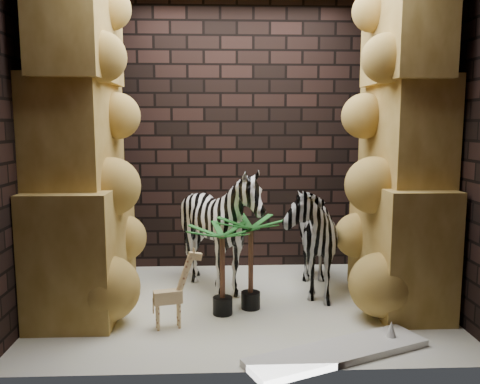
{
  "coord_description": "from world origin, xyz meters",
  "views": [
    {
      "loc": [
        -0.21,
        -4.35,
        1.63
      ],
      "look_at": [
        -0.01,
        0.15,
        1.01
      ],
      "focal_mm": 37.33,
      "sensor_mm": 36.0,
      "label": 1
    }
  ],
  "objects_px": {
    "giraffe_toy": "(168,288)",
    "surfboard": "(338,352)",
    "zebra_right": "(307,227)",
    "palm_back": "(222,270)",
    "palm_front": "(251,263)",
    "zebra_left": "(220,236)"
  },
  "relations": [
    {
      "from": "giraffe_toy",
      "to": "palm_back",
      "type": "distance_m",
      "value": 0.52
    },
    {
      "from": "zebra_left",
      "to": "giraffe_toy",
      "type": "distance_m",
      "value": 0.97
    },
    {
      "from": "zebra_right",
      "to": "giraffe_toy",
      "type": "distance_m",
      "value": 1.55
    },
    {
      "from": "giraffe_toy",
      "to": "palm_back",
      "type": "height_order",
      "value": "palm_back"
    },
    {
      "from": "zebra_left",
      "to": "surfboard",
      "type": "bearing_deg",
      "value": -47.31
    },
    {
      "from": "giraffe_toy",
      "to": "palm_front",
      "type": "relative_size",
      "value": 0.79
    },
    {
      "from": "zebra_right",
      "to": "giraffe_toy",
      "type": "xyz_separation_m",
      "value": [
        -1.26,
        -0.85,
        -0.31
      ]
    },
    {
      "from": "palm_back",
      "to": "surfboard",
      "type": "bearing_deg",
      "value": -45.31
    },
    {
      "from": "zebra_right",
      "to": "palm_back",
      "type": "xyz_separation_m",
      "value": [
        -0.82,
        -0.57,
        -0.24
      ]
    },
    {
      "from": "zebra_left",
      "to": "palm_front",
      "type": "bearing_deg",
      "value": -47.07
    },
    {
      "from": "zebra_right",
      "to": "zebra_left",
      "type": "xyz_separation_m",
      "value": [
        -0.84,
        -0.01,
        -0.07
      ]
    },
    {
      "from": "zebra_right",
      "to": "zebra_left",
      "type": "relative_size",
      "value": 1.03
    },
    {
      "from": "zebra_left",
      "to": "giraffe_toy",
      "type": "height_order",
      "value": "zebra_left"
    },
    {
      "from": "zebra_right",
      "to": "zebra_left",
      "type": "bearing_deg",
      "value": -177.15
    },
    {
      "from": "zebra_left",
      "to": "giraffe_toy",
      "type": "bearing_deg",
      "value": -104.75
    },
    {
      "from": "zebra_left",
      "to": "surfboard",
      "type": "xyz_separation_m",
      "value": [
        0.83,
        -1.38,
        -0.54
      ]
    },
    {
      "from": "zebra_left",
      "to": "surfboard",
      "type": "distance_m",
      "value": 1.7
    },
    {
      "from": "zebra_right",
      "to": "giraffe_toy",
      "type": "height_order",
      "value": "zebra_right"
    },
    {
      "from": "zebra_left",
      "to": "palm_back",
      "type": "xyz_separation_m",
      "value": [
        0.02,
        -0.57,
        -0.17
      ]
    },
    {
      "from": "giraffe_toy",
      "to": "palm_front",
      "type": "bearing_deg",
      "value": 15.77
    },
    {
      "from": "palm_front",
      "to": "surfboard",
      "type": "bearing_deg",
      "value": -59.32
    },
    {
      "from": "giraffe_toy",
      "to": "surfboard",
      "type": "bearing_deg",
      "value": -37.81
    }
  ]
}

